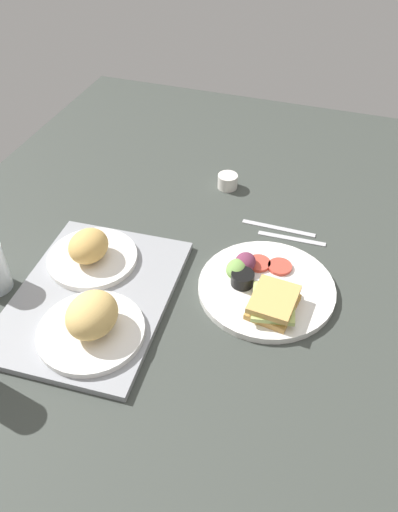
{
  "coord_description": "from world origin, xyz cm",
  "views": [
    {
      "loc": [
        -81.56,
        -25.06,
        83.59
      ],
      "look_at": [
        2.0,
        3.0,
        4.0
      ],
      "focal_mm": 36.14,
      "sensor_mm": 36.0,
      "label": 1
    }
  ],
  "objects_px": {
    "bread_plate_near": "(92,322)",
    "fork": "(292,238)",
    "serving_tray": "(93,297)",
    "bread_plate_far": "(91,252)",
    "knife": "(279,228)",
    "espresso_cup": "(228,181)",
    "plate_with_salad": "(264,288)"
  },
  "relations": [
    {
      "from": "plate_with_salad",
      "to": "knife",
      "type": "bearing_deg",
      "value": 3.86
    },
    {
      "from": "bread_plate_near",
      "to": "bread_plate_far",
      "type": "distance_m",
      "value": 0.22
    },
    {
      "from": "bread_plate_far",
      "to": "espresso_cup",
      "type": "xyz_separation_m",
      "value": [
        0.42,
        -0.21,
        -0.02
      ]
    },
    {
      "from": "bread_plate_near",
      "to": "espresso_cup",
      "type": "xyz_separation_m",
      "value": [
        0.61,
        -0.11,
        -0.03
      ]
    },
    {
      "from": "bread_plate_near",
      "to": "fork",
      "type": "bearing_deg",
      "value": -36.26
    },
    {
      "from": "bread_plate_far",
      "to": "knife",
      "type": "relative_size",
      "value": 1.11
    },
    {
      "from": "bread_plate_near",
      "to": "knife",
      "type": "height_order",
      "value": "bread_plate_near"
    },
    {
      "from": "serving_tray",
      "to": "plate_with_salad",
      "type": "distance_m",
      "value": 0.38
    },
    {
      "from": "bread_plate_near",
      "to": "plate_with_salad",
      "type": "relative_size",
      "value": 0.71
    },
    {
      "from": "knife",
      "to": "bread_plate_far",
      "type": "bearing_deg",
      "value": 35.92
    },
    {
      "from": "serving_tray",
      "to": "bread_plate_far",
      "type": "relative_size",
      "value": 2.14
    },
    {
      "from": "plate_with_salad",
      "to": "espresso_cup",
      "type": "bearing_deg",
      "value": 27.25
    },
    {
      "from": "knife",
      "to": "fork",
      "type": "bearing_deg",
      "value": 143.46
    },
    {
      "from": "serving_tray",
      "to": "bread_plate_near",
      "type": "distance_m",
      "value": 0.12
    },
    {
      "from": "serving_tray",
      "to": "espresso_cup",
      "type": "height_order",
      "value": "espresso_cup"
    },
    {
      "from": "bread_plate_near",
      "to": "espresso_cup",
      "type": "relative_size",
      "value": 3.91
    },
    {
      "from": "bread_plate_near",
      "to": "bread_plate_far",
      "type": "height_order",
      "value": "bread_plate_near"
    },
    {
      "from": "serving_tray",
      "to": "bread_plate_far",
      "type": "height_order",
      "value": "bread_plate_far"
    },
    {
      "from": "bread_plate_near",
      "to": "knife",
      "type": "relative_size",
      "value": 1.15
    },
    {
      "from": "bread_plate_near",
      "to": "plate_with_salad",
      "type": "distance_m",
      "value": 0.38
    },
    {
      "from": "bread_plate_far",
      "to": "espresso_cup",
      "type": "relative_size",
      "value": 3.75
    },
    {
      "from": "bread_plate_far",
      "to": "bread_plate_near",
      "type": "bearing_deg",
      "value": -151.76
    },
    {
      "from": "fork",
      "to": "serving_tray",
      "type": "bearing_deg",
      "value": 40.39
    },
    {
      "from": "serving_tray",
      "to": "fork",
      "type": "relative_size",
      "value": 2.65
    },
    {
      "from": "serving_tray",
      "to": "fork",
      "type": "xyz_separation_m",
      "value": [
        0.35,
        -0.38,
        -0.01
      ]
    },
    {
      "from": "fork",
      "to": "knife",
      "type": "distance_m",
      "value": 0.05
    },
    {
      "from": "bread_plate_near",
      "to": "fork",
      "type": "relative_size",
      "value": 1.29
    },
    {
      "from": "bread_plate_far",
      "to": "knife",
      "type": "height_order",
      "value": "bread_plate_far"
    },
    {
      "from": "bread_plate_far",
      "to": "serving_tray",
      "type": "bearing_deg",
      "value": -152.54
    },
    {
      "from": "serving_tray",
      "to": "knife",
      "type": "distance_m",
      "value": 0.5
    },
    {
      "from": "bread_plate_near",
      "to": "serving_tray",
      "type": "bearing_deg",
      "value": 29.02
    },
    {
      "from": "fork",
      "to": "plate_with_salad",
      "type": "bearing_deg",
      "value": 81.3
    }
  ]
}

